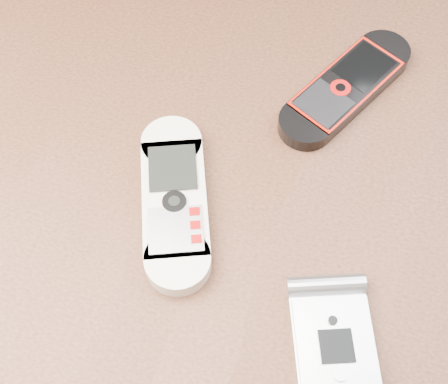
% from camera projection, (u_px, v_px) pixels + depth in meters
% --- Properties ---
extents(table, '(1.20, 0.80, 0.75)m').
position_uv_depth(table, '(219.00, 247.00, 0.63)').
color(table, black).
rests_on(table, ground).
extents(nokia_white, '(0.11, 0.17, 0.02)m').
position_uv_depth(nokia_white, '(175.00, 200.00, 0.52)').
color(nokia_white, silver).
rests_on(nokia_white, table).
extents(nokia_black_red, '(0.12, 0.17, 0.02)m').
position_uv_depth(nokia_black_red, '(346.00, 87.00, 0.59)').
color(nokia_black_red, black).
rests_on(nokia_black_red, table).
extents(motorola_razr, '(0.10, 0.13, 0.02)m').
position_uv_depth(motorola_razr, '(336.00, 353.00, 0.46)').
color(motorola_razr, silver).
rests_on(motorola_razr, table).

